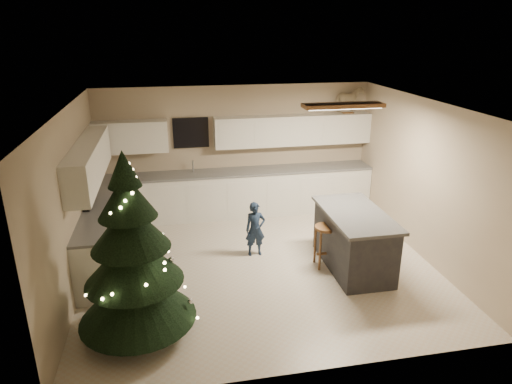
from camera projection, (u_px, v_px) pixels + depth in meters
ground_plane at (260, 265)px, 7.46m from camera, size 5.50×5.50×0.00m
room_shell at (262, 162)px, 6.86m from camera, size 5.52×5.02×2.61m
cabinetry at (195, 191)px, 8.56m from camera, size 5.50×3.20×2.00m
island at (354, 240)px, 7.25m from camera, size 0.90×1.70×0.95m
bar_stool at (326, 236)px, 7.28m from camera, size 0.36×0.36×0.69m
christmas_tree at (133, 264)px, 5.50m from camera, size 1.50×1.45×2.40m
toddler at (255, 229)px, 7.66m from camera, size 0.36×0.24×0.94m
rocking_horse at (349, 100)px, 9.23m from camera, size 0.65×0.42×0.53m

